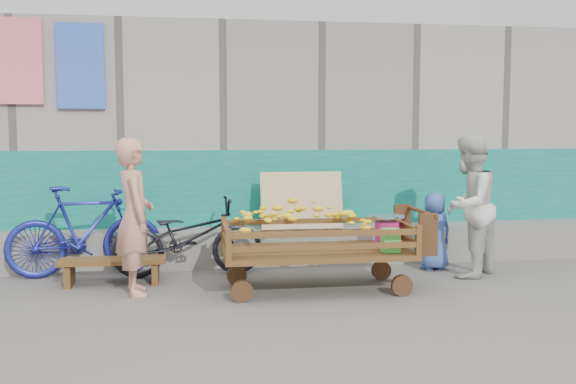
{
  "coord_description": "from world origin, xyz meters",
  "views": [
    {
      "loc": [
        -1.01,
        -5.39,
        1.63
      ],
      "look_at": [
        -0.02,
        1.2,
        1.0
      ],
      "focal_mm": 40.0,
      "sensor_mm": 36.0,
      "label": 1
    }
  ],
  "objects": [
    {
      "name": "ground",
      "position": [
        0.0,
        0.0,
        0.0
      ],
      "size": [
        80.0,
        80.0,
        0.0
      ],
      "primitive_type": "plane",
      "color": "#5D5B55",
      "rests_on": "ground"
    },
    {
      "name": "building_wall",
      "position": [
        -0.0,
        4.05,
        1.47
      ],
      "size": [
        12.0,
        3.5,
        3.0
      ],
      "color": "gray",
      "rests_on": "ground"
    },
    {
      "name": "banana_cart",
      "position": [
        0.2,
        0.97,
        0.6
      ],
      "size": [
        2.09,
        0.96,
        0.89
      ],
      "color": "#4E2C15",
      "rests_on": "ground"
    },
    {
      "name": "bench",
      "position": [
        -1.86,
        1.54,
        0.2
      ],
      "size": [
        1.12,
        0.34,
        0.28
      ],
      "color": "#4E2C15",
      "rests_on": "ground"
    },
    {
      "name": "vendor_man",
      "position": [
        -1.59,
        1.1,
        0.78
      ],
      "size": [
        0.49,
        0.64,
        1.57
      ],
      "primitive_type": "imported",
      "rotation": [
        0.0,
        0.0,
        1.78
      ],
      "color": "tan",
      "rests_on": "ground"
    },
    {
      "name": "woman",
      "position": [
        2.05,
        1.36,
        0.8
      ],
      "size": [
        0.98,
        0.97,
        1.6
      ],
      "primitive_type": "imported",
      "rotation": [
        0.0,
        0.0,
        3.9
      ],
      "color": "beige",
      "rests_on": "ground"
    },
    {
      "name": "child",
      "position": [
        1.81,
        1.74,
        0.46
      ],
      "size": [
        0.5,
        0.37,
        0.92
      ],
      "primitive_type": "imported",
      "rotation": [
        0.0,
        0.0,
        3.33
      ],
      "color": "#3756A7",
      "rests_on": "ground"
    },
    {
      "name": "bicycle_dark",
      "position": [
        -1.07,
        1.85,
        0.44
      ],
      "size": [
        1.72,
        0.7,
        0.88
      ],
      "primitive_type": "imported",
      "rotation": [
        0.0,
        0.0,
        1.64
      ],
      "color": "black",
      "rests_on": "ground"
    },
    {
      "name": "bicycle_blue",
      "position": [
        -2.22,
        2.01,
        0.51
      ],
      "size": [
        1.76,
        0.75,
        1.03
      ],
      "primitive_type": "imported",
      "rotation": [
        0.0,
        0.0,
        1.73
      ],
      "color": "navy",
      "rests_on": "ground"
    }
  ]
}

